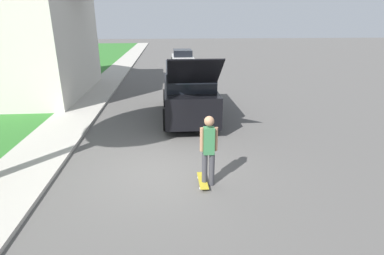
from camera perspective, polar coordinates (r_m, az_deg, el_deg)
The scene contains 6 objects.
ground_plane at distance 8.12m, azimuth -5.63°, elevation -7.69°, with size 120.00×120.00×0.00m, color #54514F.
sidewalk at distance 14.22m, azimuth -20.14°, elevation 3.54°, with size 1.80×80.00×0.10m.
suv_parked at distance 12.06m, azimuth -0.75°, elevation 7.08°, with size 2.03×5.83×2.71m.
car_down_street at distance 26.35m, azimuth -1.83°, elevation 13.06°, with size 1.88×4.14×1.39m.
skateboarder at distance 6.89m, azimuth 3.19°, elevation -3.91°, with size 0.41×0.23×1.73m.
skateboard at distance 7.33m, azimuth 2.04°, elevation -10.10°, with size 0.21×0.82×0.10m.
Camera 1 is at (0.18, -7.21, 3.73)m, focal length 28.00 mm.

